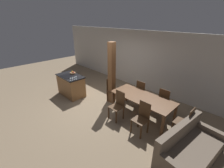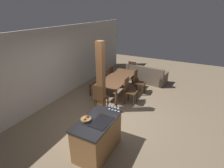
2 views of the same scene
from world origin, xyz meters
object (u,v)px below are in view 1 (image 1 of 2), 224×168
Objects in this scene: dining_chair_far_right at (165,101)px; dining_chair_near_left at (118,105)px; wine_glass_middle at (72,78)px; wine_glass_near at (70,78)px; dining_table at (142,99)px; dining_chair_foot_end at (185,122)px; timber_post at (112,74)px; kitchen_island at (71,85)px; dining_chair_near_right at (142,117)px; wine_glass_end at (76,76)px; wine_glass_far at (74,77)px; dining_chair_far_left at (142,92)px; dining_chair_head_end at (112,89)px; couch at (189,149)px; fruit_bowl at (73,73)px.

dining_chair_near_left is at bearing 54.69° from dining_chair_far_right.
wine_glass_near is at bearing -90.00° from wine_glass_middle.
wine_glass_middle reaches higher than dining_table.
wine_glass_middle is 4.19m from dining_chair_foot_end.
dining_chair_far_right is (3.03, 1.80, -0.52)m from wine_glass_middle.
wine_glass_middle is at bearing -136.26° from timber_post.
dining_table is (3.11, 0.91, 0.20)m from kitchen_island.
dining_chair_near_right is at bearing -54.80° from dining_chair_foot_end.
wine_glass_middle is 1.00× the size of wine_glass_end.
wine_glass_far is 0.08m from wine_glass_end.
wine_glass_middle is 0.15× the size of dining_chair_near_right.
wine_glass_far is 0.15× the size of dining_chair_far_left.
dining_chair_far_right is at bearing -70.56° from dining_chair_head_end.
wine_glass_end is 3.09m from dining_chair_near_right.
dining_chair_far_right is 0.51× the size of couch.
wine_glass_end is (0.68, -0.25, 0.08)m from fruit_bowl.
dining_chair_far_right is at bearing 28.31° from wine_glass_end.
kitchen_island is at bearing 152.52° from wine_glass_near.
timber_post is at bearing -149.53° from dining_chair_head_end.
dining_chair_near_right and dining_chair_far_right have the same top height.
couch is (4.40, 0.48, -0.76)m from wine_glass_middle.
dining_chair_far_left is at bearing -54.80° from dining_chair_head_end.
dining_chair_near_right is 2.13m from timber_post.
fruit_bowl is 1.96m from dining_chair_head_end.
fruit_bowl is 0.25× the size of dining_chair_near_left.
wine_glass_near is 2.84m from dining_chair_far_left.
couch is (4.40, 0.31, -0.76)m from wine_glass_end.
dining_chair_head_end is (-0.97, 0.68, 0.00)m from dining_chair_near_left.
timber_post reaches higher than fruit_bowl.
timber_post is (-0.94, -0.73, 0.69)m from dining_chair_far_left.
wine_glass_end is (0.00, 0.08, 0.00)m from wine_glass_far.
kitchen_island is 3.07m from dining_chair_far_left.
dining_chair_near_right is at bearing 0.20° from fruit_bowl.
wine_glass_end is 0.15× the size of dining_chair_head_end.
wine_glass_far reaches higher than kitchen_island.
wine_glass_end is 1.54m from dining_chair_head_end.
wine_glass_near is 1.00× the size of wine_glass_end.
couch is at bearing 4.04° from wine_glass_end.
dining_table is at bearing 125.31° from dining_chair_far_left.
wine_glass_near reaches higher than dining_chair_near_right.
dining_chair_far_right reaches higher than couch.
wine_glass_middle is 2.17m from dining_chair_near_left.
wine_glass_end is 2.74m from dining_table.
dining_chair_near_left and dining_chair_near_right have the same top height.
dining_chair_far_left is (2.06, 1.63, -0.52)m from wine_glass_end.
dining_chair_near_right reaches higher than couch.
wine_glass_end is 0.15× the size of dining_chair_near_right.
dining_table is (2.55, 0.95, -0.37)m from wine_glass_end.
dining_table is 0.85m from dining_chair_near_right.
dining_chair_far_left is (-0.49, 0.68, -0.15)m from dining_table.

